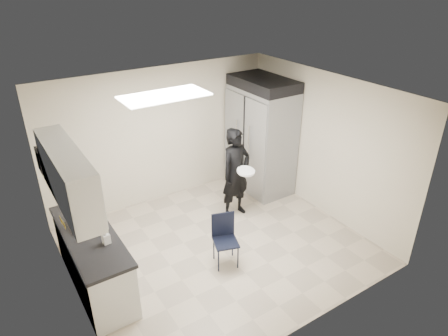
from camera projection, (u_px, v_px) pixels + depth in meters
floor at (218, 246)px, 6.63m from camera, size 4.50×4.50×0.00m
ceiling at (217, 94)px, 5.46m from camera, size 4.50×4.50×0.00m
back_wall at (161, 136)px, 7.55m from camera, size 4.50×0.00×4.50m
left_wall at (64, 224)px, 4.96m from camera, size 0.00×4.00×4.00m
right_wall at (324, 145)px, 7.14m from camera, size 0.00×4.00×4.00m
ceiling_panel at (164, 96)px, 5.49m from camera, size 1.20×0.60×0.02m
lower_counter at (94, 261)px, 5.64m from camera, size 0.60×1.90×0.86m
countertop at (89, 235)px, 5.44m from camera, size 0.64×1.95×0.05m
sink at (85, 226)px, 5.64m from camera, size 0.42×0.40×0.14m
faucet at (69, 222)px, 5.48m from camera, size 0.02×0.02×0.24m
upper_cabinets at (67, 176)px, 4.95m from camera, size 0.35×1.80×0.75m
towel_dispenser at (46, 159)px, 5.88m from camera, size 0.22×0.30×0.35m
notice_sticker_left at (64, 225)px, 5.07m from camera, size 0.00×0.12×0.07m
notice_sticker_right at (61, 220)px, 5.24m from camera, size 0.00×0.12×0.07m
commercial_fridge at (261, 140)px, 8.01m from camera, size 0.80×1.35×2.10m
fridge_compressor at (264, 83)px, 7.49m from camera, size 0.80×1.35×0.20m
folding_chair at (226, 242)px, 6.08m from camera, size 0.45×0.45×0.81m
man_tuxedo at (236, 173)px, 7.14m from camera, size 0.68×0.51×1.70m
bucket_lid at (246, 171)px, 6.91m from camera, size 0.36×0.36×0.04m
soap_bottle_a at (100, 223)px, 5.40m from camera, size 0.15×0.15×0.29m
soap_bottle_b at (106, 237)px, 5.19m from camera, size 0.10×0.10×0.21m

